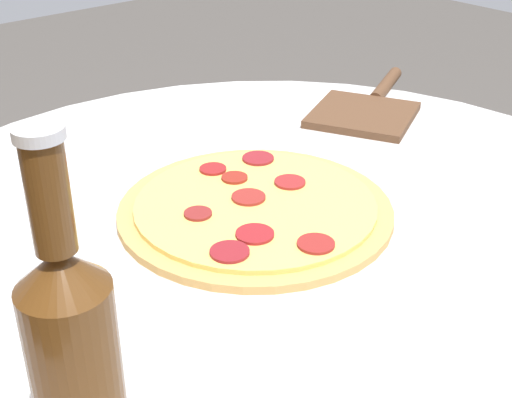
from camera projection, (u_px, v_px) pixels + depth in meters
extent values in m
cylinder|color=silver|center=(278.00, 236.00, 0.83)|extent=(1.03, 1.03, 0.02)
cylinder|color=tan|center=(256.00, 210.00, 0.85)|extent=(0.33, 0.33, 0.01)
cylinder|color=#EACC60|center=(256.00, 204.00, 0.85)|extent=(0.29, 0.29, 0.01)
cylinder|color=maroon|center=(246.00, 198.00, 0.85)|extent=(0.04, 0.04, 0.00)
cylinder|color=maroon|center=(198.00, 214.00, 0.82)|extent=(0.03, 0.03, 0.00)
cylinder|color=maroon|center=(258.00, 158.00, 0.95)|extent=(0.04, 0.04, 0.00)
cylinder|color=maroon|center=(235.00, 178.00, 0.90)|extent=(0.03, 0.03, 0.00)
cylinder|color=maroon|center=(290.00, 182.00, 0.89)|extent=(0.04, 0.04, 0.00)
cylinder|color=maroon|center=(316.00, 244.00, 0.76)|extent=(0.04, 0.04, 0.00)
cylinder|color=maroon|center=(230.00, 252.00, 0.75)|extent=(0.04, 0.04, 0.00)
cylinder|color=maroon|center=(255.00, 234.00, 0.78)|extent=(0.04, 0.04, 0.00)
cylinder|color=maroon|center=(213.00, 169.00, 0.92)|extent=(0.03, 0.03, 0.00)
cylinder|color=#563314|center=(76.00, 367.00, 0.52)|extent=(0.07, 0.07, 0.14)
cone|color=#563314|center=(60.00, 269.00, 0.48)|extent=(0.07, 0.07, 0.03)
cylinder|color=#563314|center=(49.00, 197.00, 0.45)|extent=(0.03, 0.03, 0.08)
cylinder|color=silver|center=(39.00, 133.00, 0.43)|extent=(0.03, 0.03, 0.01)
cube|color=brown|center=(363.00, 115.00, 1.12)|extent=(0.20, 0.20, 0.01)
cylinder|color=brown|center=(386.00, 85.00, 1.24)|extent=(0.08, 0.14, 0.02)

